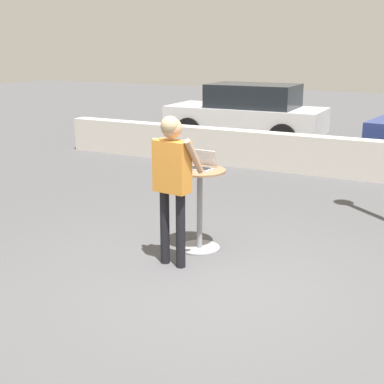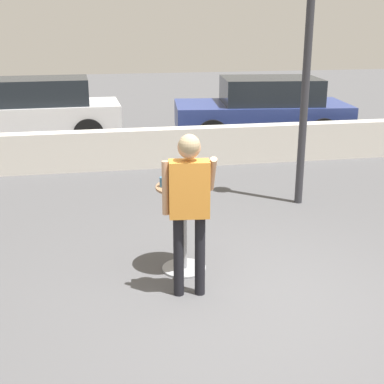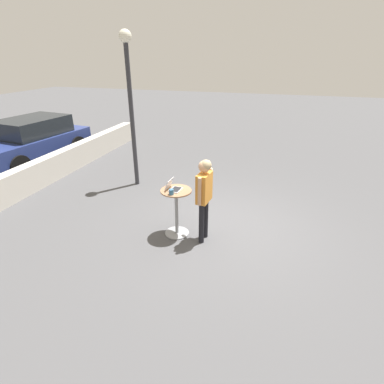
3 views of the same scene
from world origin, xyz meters
TOP-DOWN VIEW (x-y plane):
  - ground_plane at (0.00, 0.00)m, footprint 50.00×50.00m
  - pavement_kerb at (0.00, 5.59)m, footprint 12.38×0.35m
  - cafe_table at (-0.55, 0.93)m, footprint 0.64×0.64m
  - laptop at (-0.55, 0.98)m, footprint 0.32×0.32m
  - coffee_mug at (-0.77, 0.94)m, footprint 0.13×0.09m
  - standing_person at (-0.60, 0.33)m, footprint 0.58×0.36m
  - parked_car_near_street at (2.52, 7.38)m, footprint 4.22×2.30m
  - street_lamp at (1.68, 2.96)m, footprint 0.32×0.32m

SIDE VIEW (x-z plane):
  - ground_plane at x=0.00m, z-range 0.00..0.00m
  - pavement_kerb at x=0.00m, z-range 0.00..0.77m
  - cafe_table at x=-0.55m, z-range 0.08..1.11m
  - parked_car_near_street at x=2.52m, z-range 0.03..1.55m
  - laptop at x=-0.55m, z-range 0.97..1.20m
  - coffee_mug at x=-0.77m, z-range 1.03..1.14m
  - standing_person at x=-0.60m, z-range 0.25..2.01m
  - street_lamp at x=1.68m, z-range 0.61..4.70m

